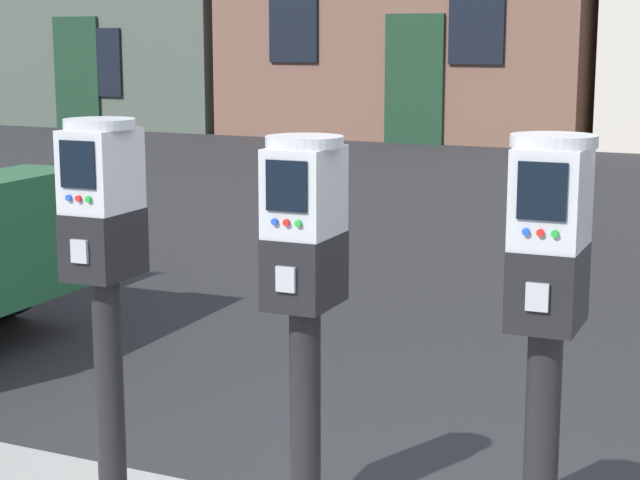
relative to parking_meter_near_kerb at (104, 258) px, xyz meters
The scene contains 3 objects.
parking_meter_near_kerb is the anchor object (origin of this frame).
parking_meter_twin_adjacent 0.69m from the parking_meter_near_kerb, ahead, with size 0.22×0.26×1.34m.
parking_meter_end_of_row 1.37m from the parking_meter_near_kerb, ahead, with size 0.22×0.26×1.37m.
Camera 1 is at (1.15, -2.98, 1.75)m, focal length 60.69 mm.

